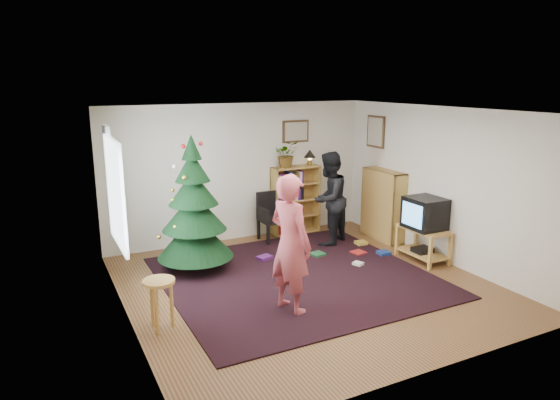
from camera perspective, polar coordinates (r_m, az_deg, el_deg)
name	(u,v)px	position (r m, az deg, el deg)	size (l,w,h in m)	color
floor	(306,285)	(7.37, 2.98, -9.64)	(5.00, 5.00, 0.00)	brown
ceiling	(308,111)	(6.78, 3.24, 10.15)	(5.00, 5.00, 0.00)	white
wall_back	(240,172)	(9.18, -4.64, 3.17)	(5.00, 0.02, 2.50)	silver
wall_front	(436,257)	(5.05, 17.36, -6.20)	(5.00, 0.02, 2.50)	silver
wall_left	(123,224)	(6.17, -17.55, -2.63)	(0.02, 5.00, 2.50)	silver
wall_right	(442,185)	(8.47, 17.98, 1.66)	(0.02, 5.00, 2.50)	silver
rug	(296,277)	(7.61, 1.86, -8.78)	(3.80, 3.60, 0.02)	black
window_pane	(115,193)	(6.69, -18.30, 0.77)	(0.04, 1.20, 1.40)	silver
curtain	(110,183)	(7.37, -18.82, 1.88)	(0.06, 0.35, 1.60)	silver
picture_back	(296,131)	(9.54, 1.80, 7.85)	(0.55, 0.03, 0.42)	#4C3319
picture_right	(376,132)	(9.65, 10.89, 7.68)	(0.03, 0.50, 0.60)	#4C3319
christmas_tree	(194,215)	(7.73, -9.78, -1.74)	(1.17, 1.17, 2.13)	#3F2816
bookshelf_back	(296,199)	(9.61, 1.80, 0.11)	(0.95, 0.30, 1.30)	gold
bookshelf_right	(383,204)	(9.41, 11.70, -0.47)	(0.30, 0.95, 1.30)	gold
tv_stand	(423,241)	(8.53, 16.02, -4.57)	(0.47, 0.85, 0.55)	gold
crt_tv	(425,213)	(8.40, 16.22, -1.44)	(0.54, 0.58, 0.51)	black
armchair	(272,214)	(9.21, -0.96, -1.66)	(0.49, 0.49, 0.90)	black
stool	(159,291)	(6.12, -13.63, -10.10)	(0.38, 0.38, 0.63)	gold
person_standing	(290,244)	(6.28, 1.20, -5.04)	(0.65, 0.43, 1.80)	#BF4C55
person_by_chair	(329,199)	(8.92, 5.59, 0.15)	(0.82, 0.64, 1.68)	black
potted_plant	(287,154)	(9.35, 0.76, 5.26)	(0.45, 0.39, 0.50)	gray
table_lamp	(310,155)	(9.60, 3.43, 5.19)	(0.23, 0.23, 0.30)	#A57F33
floor_clutter	(335,255)	(8.47, 6.30, -6.27)	(2.11, 1.11, 0.08)	#A51E19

